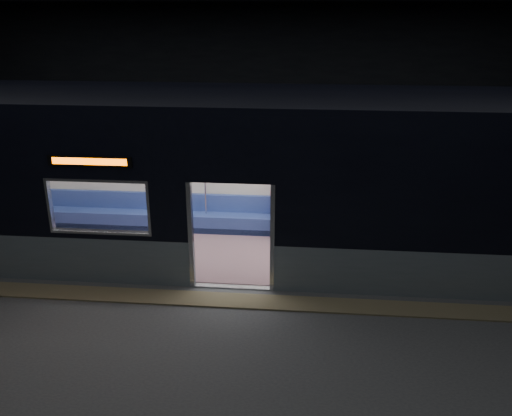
# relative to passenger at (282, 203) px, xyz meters

# --- Properties ---
(station_floor) EXTENTS (24.00, 14.00, 0.01)m
(station_floor) POSITION_rel_passenger_xyz_m (-0.78, -3.55, -0.79)
(station_floor) COLOR #47494C
(station_floor) RESTS_ON ground
(station_envelope) EXTENTS (24.00, 14.00, 5.00)m
(station_envelope) POSITION_rel_passenger_xyz_m (-0.78, -3.55, 2.87)
(station_envelope) COLOR black
(station_envelope) RESTS_ON station_floor
(tactile_strip) EXTENTS (22.80, 0.50, 0.03)m
(tactile_strip) POSITION_rel_passenger_xyz_m (-0.78, -3.00, -0.77)
(tactile_strip) COLOR #8C7F59
(tactile_strip) RESTS_ON station_floor
(metro_car) EXTENTS (18.00, 3.04, 3.35)m
(metro_car) POSITION_rel_passenger_xyz_m (-0.78, -1.00, 1.06)
(metro_car) COLOR gray
(metro_car) RESTS_ON station_floor
(passenger) EXTENTS (0.39, 0.67, 1.35)m
(passenger) POSITION_rel_passenger_xyz_m (0.00, 0.00, 0.00)
(passenger) COLOR black
(passenger) RESTS_ON metro_car
(handbag) EXTENTS (0.27, 0.23, 0.12)m
(handbag) POSITION_rel_passenger_xyz_m (0.02, -0.22, -0.12)
(handbag) COLOR black
(handbag) RESTS_ON passenger
(transit_map) EXTENTS (0.88, 0.03, 0.58)m
(transit_map) POSITION_rel_passenger_xyz_m (0.29, 0.31, 0.65)
(transit_map) COLOR white
(transit_map) RESTS_ON metro_car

